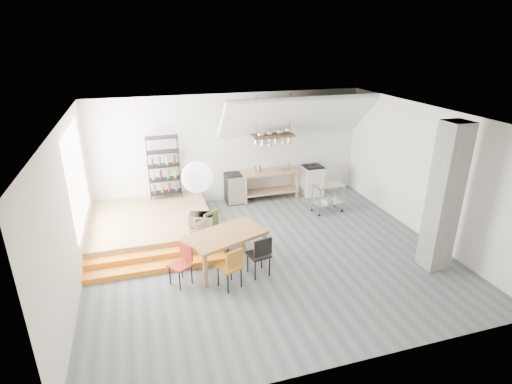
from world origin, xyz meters
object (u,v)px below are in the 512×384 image
object	(u,v)px
stove	(312,180)
rolling_cart	(328,194)
mini_fridge	(234,188)
dining_table	(225,237)

from	to	relation	value
stove	rolling_cart	distance (m)	1.38
mini_fridge	stove	bearing A→B (deg)	-1.01
dining_table	mini_fridge	distance (m)	3.58
stove	dining_table	size ratio (longest dim) A/B	0.62
dining_table	mini_fridge	bearing A→B (deg)	52.31
stove	dining_table	distance (m)	4.90
dining_table	rolling_cart	size ratio (longest dim) A/B	2.16
stove	mini_fridge	bearing A→B (deg)	178.99
stove	rolling_cart	size ratio (longest dim) A/B	1.34
stove	dining_table	xyz separation A→B (m)	(-3.54, -3.37, 0.23)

